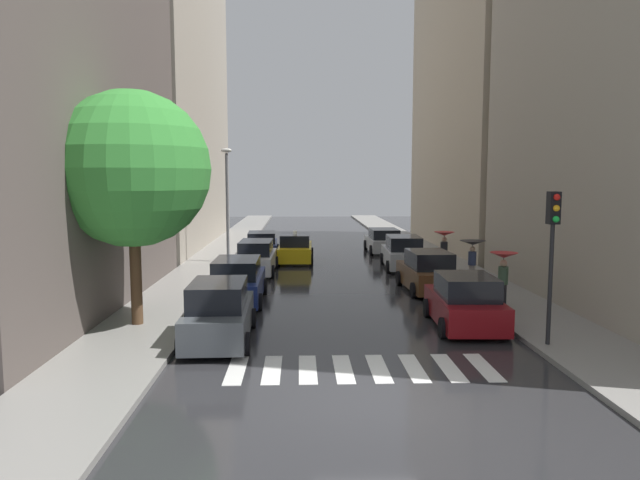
{
  "coord_description": "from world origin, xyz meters",
  "views": [
    {
      "loc": [
        -1.55,
        -11.94,
        4.81
      ],
      "look_at": [
        -0.3,
        22.36,
        1.1
      ],
      "focal_mm": 32.11,
      "sensor_mm": 36.0,
      "label": 1
    }
  ],
  "objects_px": {
    "parked_car_right_second": "(428,272)",
    "parked_car_right_third": "(403,253)",
    "street_tree_left": "(132,169)",
    "parked_car_left_nearest": "(219,314)",
    "pedestrian_near_tree": "(503,267)",
    "taxi_midroad": "(295,249)",
    "pedestrian_foreground": "(444,242)",
    "parked_car_left_third": "(256,258)",
    "lamp_post_left": "(227,196)",
    "traffic_light_right_corner": "(553,234)",
    "parked_car_right_nearest": "(465,303)",
    "parked_car_left_fourth": "(262,245)",
    "parked_car_right_fourth": "(384,241)",
    "pedestrian_by_kerb": "(472,250)",
    "parked_car_left_second": "(237,282)"
  },
  "relations": [
    {
      "from": "pedestrian_by_kerb",
      "to": "lamp_post_left",
      "type": "bearing_deg",
      "value": -98.95
    },
    {
      "from": "parked_car_left_second",
      "to": "lamp_post_left",
      "type": "distance_m",
      "value": 10.54
    },
    {
      "from": "parked_car_right_second",
      "to": "street_tree_left",
      "type": "bearing_deg",
      "value": 115.86
    },
    {
      "from": "parked_car_left_fourth",
      "to": "pedestrian_near_tree",
      "type": "xyz_separation_m",
      "value": [
        9.71,
        -14.58,
        0.86
      ]
    },
    {
      "from": "parked_car_left_nearest",
      "to": "parked_car_right_fourth",
      "type": "relative_size",
      "value": 0.97
    },
    {
      "from": "parked_car_right_fourth",
      "to": "pedestrian_foreground",
      "type": "height_order",
      "value": "pedestrian_foreground"
    },
    {
      "from": "parked_car_right_second",
      "to": "traffic_light_right_corner",
      "type": "relative_size",
      "value": 1.01
    },
    {
      "from": "parked_car_left_nearest",
      "to": "pedestrian_near_tree",
      "type": "distance_m",
      "value": 10.49
    },
    {
      "from": "traffic_light_right_corner",
      "to": "pedestrian_near_tree",
      "type": "bearing_deg",
      "value": 85.06
    },
    {
      "from": "parked_car_left_third",
      "to": "parked_car_right_fourth",
      "type": "distance_m",
      "value": 11.11
    },
    {
      "from": "parked_car_right_second",
      "to": "street_tree_left",
      "type": "distance_m",
      "value": 12.85
    },
    {
      "from": "traffic_light_right_corner",
      "to": "lamp_post_left",
      "type": "relative_size",
      "value": 0.68
    },
    {
      "from": "parked_car_right_third",
      "to": "taxi_midroad",
      "type": "distance_m",
      "value": 6.39
    },
    {
      "from": "parked_car_right_third",
      "to": "lamp_post_left",
      "type": "height_order",
      "value": "lamp_post_left"
    },
    {
      "from": "parked_car_left_fourth",
      "to": "pedestrian_by_kerb",
      "type": "height_order",
      "value": "pedestrian_by_kerb"
    },
    {
      "from": "parked_car_right_nearest",
      "to": "parked_car_right_third",
      "type": "height_order",
      "value": "parked_car_right_third"
    },
    {
      "from": "parked_car_right_third",
      "to": "pedestrian_foreground",
      "type": "distance_m",
      "value": 2.46
    },
    {
      "from": "parked_car_right_nearest",
      "to": "lamp_post_left",
      "type": "xyz_separation_m",
      "value": [
        -9.34,
        14.05,
        3.02
      ]
    },
    {
      "from": "parked_car_right_third",
      "to": "taxi_midroad",
      "type": "height_order",
      "value": "taxi_midroad"
    },
    {
      "from": "parked_car_left_second",
      "to": "pedestrian_near_tree",
      "type": "relative_size",
      "value": 2.36
    },
    {
      "from": "parked_car_right_nearest",
      "to": "traffic_light_right_corner",
      "type": "height_order",
      "value": "traffic_light_right_corner"
    },
    {
      "from": "parked_car_left_third",
      "to": "parked_car_right_second",
      "type": "distance_m",
      "value": 9.09
    },
    {
      "from": "parked_car_right_second",
      "to": "parked_car_right_third",
      "type": "height_order",
      "value": "parked_car_right_third"
    },
    {
      "from": "taxi_midroad",
      "to": "pedestrian_by_kerb",
      "type": "xyz_separation_m",
      "value": [
        8.02,
        -7.58,
        0.83
      ]
    },
    {
      "from": "parked_car_right_fourth",
      "to": "pedestrian_by_kerb",
      "type": "height_order",
      "value": "pedestrian_by_kerb"
    },
    {
      "from": "parked_car_left_nearest",
      "to": "pedestrian_by_kerb",
      "type": "relative_size",
      "value": 2.32
    },
    {
      "from": "traffic_light_right_corner",
      "to": "lamp_post_left",
      "type": "distance_m",
      "value": 19.86
    },
    {
      "from": "parked_car_left_fourth",
      "to": "traffic_light_right_corner",
      "type": "bearing_deg",
      "value": -156.55
    },
    {
      "from": "taxi_midroad",
      "to": "pedestrian_foreground",
      "type": "relative_size",
      "value": 2.36
    },
    {
      "from": "parked_car_right_nearest",
      "to": "parked_car_right_second",
      "type": "bearing_deg",
      "value": 1.1
    },
    {
      "from": "pedestrian_foreground",
      "to": "pedestrian_near_tree",
      "type": "distance_m",
      "value": 8.3
    },
    {
      "from": "parked_car_right_third",
      "to": "pedestrian_by_kerb",
      "type": "relative_size",
      "value": 2.42
    },
    {
      "from": "parked_car_left_nearest",
      "to": "parked_car_left_second",
      "type": "height_order",
      "value": "parked_car_left_nearest"
    },
    {
      "from": "lamp_post_left",
      "to": "parked_car_right_second",
      "type": "bearing_deg",
      "value": -40.45
    },
    {
      "from": "parked_car_right_second",
      "to": "taxi_midroad",
      "type": "bearing_deg",
      "value": 30.56
    },
    {
      "from": "parked_car_left_third",
      "to": "lamp_post_left",
      "type": "bearing_deg",
      "value": 31.0
    },
    {
      "from": "parked_car_left_nearest",
      "to": "parked_car_left_fourth",
      "type": "distance_m",
      "value": 18.27
    },
    {
      "from": "parked_car_left_fourth",
      "to": "street_tree_left",
      "type": "distance_m",
      "value": 17.46
    },
    {
      "from": "parked_car_left_fourth",
      "to": "pedestrian_by_kerb",
      "type": "bearing_deg",
      "value": -135.88
    },
    {
      "from": "parked_car_right_nearest",
      "to": "street_tree_left",
      "type": "height_order",
      "value": "street_tree_left"
    },
    {
      "from": "taxi_midroad",
      "to": "pedestrian_by_kerb",
      "type": "relative_size",
      "value": 2.46
    },
    {
      "from": "parked_car_right_fourth",
      "to": "pedestrian_near_tree",
      "type": "height_order",
      "value": "pedestrian_near_tree"
    },
    {
      "from": "parked_car_right_third",
      "to": "pedestrian_near_tree",
      "type": "height_order",
      "value": "pedestrian_near_tree"
    },
    {
      "from": "parked_car_right_nearest",
      "to": "parked_car_right_second",
      "type": "distance_m",
      "value": 5.97
    },
    {
      "from": "parked_car_right_fourth",
      "to": "pedestrian_by_kerb",
      "type": "bearing_deg",
      "value": -169.29
    },
    {
      "from": "taxi_midroad",
      "to": "pedestrian_foreground",
      "type": "bearing_deg",
      "value": -117.54
    },
    {
      "from": "pedestrian_by_kerb",
      "to": "parked_car_right_fourth",
      "type": "bearing_deg",
      "value": -147.91
    },
    {
      "from": "parked_car_left_nearest",
      "to": "pedestrian_by_kerb",
      "type": "xyz_separation_m",
      "value": [
        10.16,
        8.62,
        0.75
      ]
    },
    {
      "from": "pedestrian_near_tree",
      "to": "traffic_light_right_corner",
      "type": "bearing_deg",
      "value": -83.02
    },
    {
      "from": "pedestrian_near_tree",
      "to": "pedestrian_by_kerb",
      "type": "bearing_deg",
      "value": 97.66
    }
  ]
}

